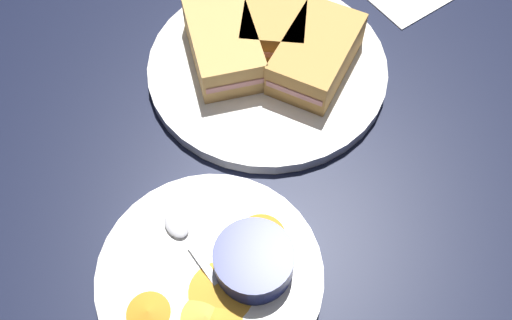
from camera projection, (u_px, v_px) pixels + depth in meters
ground_plane at (327, 122)px, 71.47cm from camera, size 110.00×110.00×3.00cm
plate_sandwich_main at (269, 67)px, 73.01cm from camera, size 29.57×29.57×1.60cm
sandwich_half_near at (316, 54)px, 69.87cm from camera, size 14.67×10.88×4.80cm
sandwich_half_far at (275, 15)px, 73.17cm from camera, size 14.98×13.79×4.80cm
sandwich_half_extra at (224, 44)px, 70.68cm from camera, size 13.57×15.03×4.80cm
ramekin_dark_sauce at (217, 38)px, 71.41cm from camera, size 6.21×6.21×4.23cm
spoon_by_dark_ramekin at (256, 62)px, 71.92cm from camera, size 4.39×9.85×0.80cm
plate_chips_companion at (210, 276)px, 58.84cm from camera, size 22.77×22.77×1.60cm
ramekin_light_gravy at (254, 260)px, 57.00cm from camera, size 7.91×7.91×3.23cm
spoon_by_gravy_ramekin at (183, 235)px, 59.90cm from camera, size 3.60×9.94×0.80cm
plantain_chip_scatter at (216, 293)px, 56.82cm from camera, size 19.27×11.75×0.60cm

